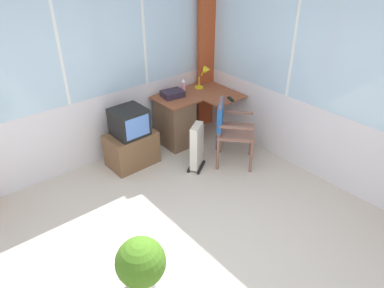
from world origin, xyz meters
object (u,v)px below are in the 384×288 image
(desk_lamp, at_px, (205,74))
(spray_bottle, at_px, (184,86))
(wooden_armchair, at_px, (228,124))
(desk, at_px, (177,119))
(tv_remote, at_px, (231,99))
(space_heater, at_px, (197,146))
(potted_plant, at_px, (141,264))
(tv_on_stand, at_px, (131,140))
(paper_tray, at_px, (173,94))

(desk_lamp, height_order, spray_bottle, desk_lamp)
(spray_bottle, height_order, wooden_armchair, spray_bottle)
(desk, height_order, tv_remote, tv_remote)
(tv_remote, xyz_separation_m, space_heater, (-0.75, -0.16, -0.41))
(potted_plant, bearing_deg, desk, 45.42)
(desk, bearing_deg, spray_bottle, 28.55)
(tv_remote, xyz_separation_m, tv_on_stand, (-1.39, 0.47, -0.37))
(wooden_armchair, distance_m, space_heater, 0.50)
(spray_bottle, relative_size, potted_plant, 0.39)
(paper_tray, relative_size, wooden_armchair, 0.34)
(space_heater, bearing_deg, wooden_armchair, -20.55)
(desk_lamp, distance_m, potted_plant, 3.14)
(paper_tray, bearing_deg, tv_on_stand, -170.16)
(desk_lamp, relative_size, wooden_armchair, 0.39)
(desk_lamp, bearing_deg, wooden_armchair, -113.05)
(tv_on_stand, xyz_separation_m, potted_plant, (-1.00, -1.80, -0.06))
(desk, distance_m, desk_lamp, 0.81)
(desk_lamp, distance_m, space_heater, 1.24)
(desk, relative_size, tv_on_stand, 1.37)
(desk_lamp, height_order, space_heater, desk_lamp)
(wooden_armchair, bearing_deg, paper_tray, 102.93)
(tv_remote, distance_m, tv_on_stand, 1.51)
(tv_remote, relative_size, spray_bottle, 0.69)
(wooden_armchair, xyz_separation_m, tv_on_stand, (-1.03, 0.78, -0.21))
(desk, bearing_deg, potted_plant, -134.58)
(tv_remote, xyz_separation_m, paper_tray, (-0.56, 0.61, 0.03))
(paper_tray, height_order, tv_on_stand, tv_on_stand)
(tv_remote, bearing_deg, paper_tray, 152.70)
(desk, xyz_separation_m, tv_on_stand, (-0.83, -0.05, -0.03))
(desk_lamp, relative_size, spray_bottle, 1.61)
(desk_lamp, xyz_separation_m, wooden_armchair, (-0.38, -0.88, -0.37))
(desk_lamp, height_order, tv_on_stand, desk_lamp)
(wooden_armchair, relative_size, potted_plant, 1.60)
(space_heater, bearing_deg, desk, 73.77)
(wooden_armchair, bearing_deg, potted_plant, -153.28)
(paper_tray, height_order, wooden_armchair, wooden_armchair)
(desk, xyz_separation_m, potted_plant, (-1.83, -1.86, -0.08))
(space_heater, bearing_deg, tv_on_stand, 135.10)
(desk, xyz_separation_m, spray_bottle, (0.21, 0.12, 0.44))
(desk_lamp, height_order, wooden_armchair, desk_lamp)
(desk_lamp, relative_size, tv_remote, 2.32)
(tv_remote, bearing_deg, tv_on_stand, -178.65)
(tv_on_stand, bearing_deg, desk_lamp, 4.22)
(desk, xyz_separation_m, desk_lamp, (0.58, 0.05, 0.56))
(paper_tray, xyz_separation_m, potted_plant, (-1.82, -1.95, -0.46))
(desk_lamp, bearing_deg, desk, -175.14)
(desk_lamp, distance_m, tv_remote, 0.61)
(spray_bottle, distance_m, wooden_armchair, 0.98)
(spray_bottle, xyz_separation_m, tv_on_stand, (-1.04, -0.17, -0.47))
(tv_remote, relative_size, tv_on_stand, 0.18)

